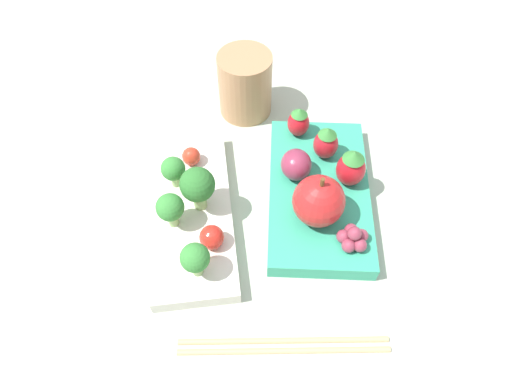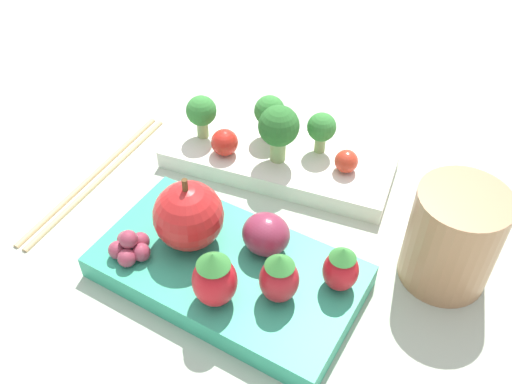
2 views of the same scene
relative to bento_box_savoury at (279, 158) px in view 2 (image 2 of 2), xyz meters
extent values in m
plane|color=#ADB7A3|center=(0.01, -0.07, -0.01)|extent=(4.00, 4.00, 0.00)
cube|color=silver|center=(0.00, 0.00, 0.00)|extent=(0.23, 0.11, 0.02)
cube|color=#33A87F|center=(0.02, -0.15, 0.00)|extent=(0.22, 0.14, 0.02)
cylinder|color=#93B770|center=(-0.02, 0.02, 0.02)|extent=(0.01, 0.01, 0.02)
sphere|color=#388438|center=(-0.02, 0.02, 0.04)|extent=(0.03, 0.03, 0.03)
cylinder|color=#93B770|center=(0.04, 0.02, 0.02)|extent=(0.01, 0.01, 0.02)
sphere|color=#388438|center=(0.04, 0.02, 0.04)|extent=(0.03, 0.03, 0.03)
cylinder|color=#93B770|center=(0.00, -0.01, 0.02)|extent=(0.01, 0.01, 0.02)
sphere|color=#2D702D|center=(0.00, -0.01, 0.05)|extent=(0.04, 0.04, 0.04)
cylinder|color=#93B770|center=(-0.08, -0.01, 0.02)|extent=(0.01, 0.01, 0.02)
sphere|color=#388438|center=(-0.08, -0.01, 0.04)|extent=(0.03, 0.03, 0.03)
sphere|color=red|center=(-0.05, -0.03, 0.02)|extent=(0.03, 0.03, 0.03)
sphere|color=red|center=(0.07, 0.00, 0.02)|extent=(0.02, 0.02, 0.02)
sphere|color=red|center=(-0.02, -0.14, 0.04)|extent=(0.06, 0.06, 0.06)
cylinder|color=brown|center=(-0.02, -0.14, 0.07)|extent=(0.00, 0.00, 0.01)
ellipsoid|color=red|center=(0.03, -0.19, 0.03)|extent=(0.03, 0.03, 0.04)
cone|color=#388438|center=(0.03, -0.19, 0.06)|extent=(0.03, 0.03, 0.01)
ellipsoid|color=red|center=(0.07, -0.16, 0.03)|extent=(0.03, 0.03, 0.04)
cone|color=#388438|center=(0.07, -0.16, 0.05)|extent=(0.02, 0.02, 0.01)
ellipsoid|color=red|center=(0.11, -0.13, 0.03)|extent=(0.03, 0.03, 0.04)
cone|color=#388438|center=(0.11, -0.13, 0.05)|extent=(0.02, 0.02, 0.01)
ellipsoid|color=#892D47|center=(0.04, -0.12, 0.03)|extent=(0.04, 0.04, 0.04)
sphere|color=#93384C|center=(-0.04, -0.18, 0.02)|extent=(0.02, 0.02, 0.02)
sphere|color=#93384C|center=(-0.05, -0.17, 0.02)|extent=(0.02, 0.02, 0.02)
sphere|color=#93384C|center=(-0.06, -0.17, 0.02)|extent=(0.02, 0.02, 0.02)
sphere|color=#93384C|center=(-0.06, -0.18, 0.02)|extent=(0.02, 0.02, 0.02)
sphere|color=#93384C|center=(-0.05, -0.19, 0.02)|extent=(0.02, 0.02, 0.02)
sphere|color=#93384C|center=(-0.06, -0.18, 0.03)|extent=(0.02, 0.02, 0.02)
cylinder|color=tan|center=(0.18, -0.07, 0.04)|extent=(0.07, 0.07, 0.09)
cylinder|color=tan|center=(-0.15, -0.09, -0.01)|extent=(0.01, 0.21, 0.01)
cylinder|color=tan|center=(-0.16, -0.09, -0.01)|extent=(0.01, 0.21, 0.01)
camera|label=1|loc=(-0.29, -0.06, 0.45)|focal=32.00mm
camera|label=2|loc=(0.17, -0.41, 0.37)|focal=40.00mm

